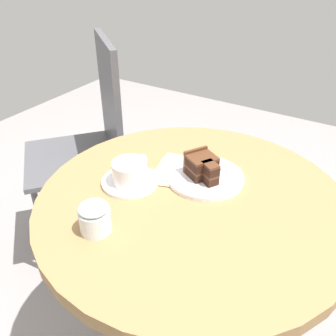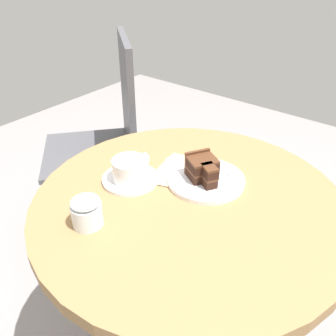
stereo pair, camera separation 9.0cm
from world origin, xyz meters
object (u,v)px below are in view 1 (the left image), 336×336
at_px(napkin, 182,172).
at_px(coffee_cup, 130,171).
at_px(teaspoon, 140,171).
at_px(cafe_chair, 92,136).
at_px(saucer, 130,181).
at_px(fork, 220,169).
at_px(cake_plate, 205,177).
at_px(cake_slice, 202,166).
at_px(sugar_pot, 95,217).

bearing_deg(napkin, coffee_cup, 143.92).
bearing_deg(teaspoon, napkin, 5.95).
height_order(coffee_cup, cafe_chair, cafe_chair).
height_order(saucer, napkin, saucer).
xyz_separation_m(fork, cafe_chair, (0.19, 0.64, -0.16)).
height_order(coffee_cup, cake_plate, coffee_cup).
height_order(coffee_cup, cake_slice, cake_slice).
height_order(saucer, coffee_cup, coffee_cup).
distance_m(cake_slice, napkin, 0.07).
xyz_separation_m(teaspoon, napkin, (0.07, -0.09, -0.01)).
distance_m(saucer, napkin, 0.15).
bearing_deg(saucer, napkin, -38.22).
bearing_deg(teaspoon, cafe_chair, 114.83).
height_order(cake_plate, napkin, cake_plate).
bearing_deg(cake_slice, sugar_pot, 160.10).
relative_size(saucer, fork, 1.04).
relative_size(saucer, sugar_pot, 2.07).
xyz_separation_m(teaspoon, fork, (0.12, -0.18, 0.00)).
height_order(saucer, cake_plate, cake_plate).
height_order(fork, cafe_chair, cafe_chair).
height_order(cake_slice, sugar_pot, cake_slice).
xyz_separation_m(saucer, napkin, (0.11, -0.09, -0.00)).
bearing_deg(sugar_pot, coffee_cup, 12.50).
relative_size(fork, sugar_pot, 1.99).
height_order(coffee_cup, napkin, coffee_cup).
relative_size(coffee_cup, teaspoon, 1.34).
height_order(teaspoon, sugar_pot, sugar_pot).
bearing_deg(cake_plate, coffee_cup, 128.28).
bearing_deg(fork, teaspoon, -170.71).
height_order(coffee_cup, sugar_pot, sugar_pot).
relative_size(cake_slice, sugar_pot, 1.50).
xyz_separation_m(coffee_cup, napkin, (0.12, -0.09, -0.04)).
xyz_separation_m(saucer, teaspoon, (0.04, 0.00, 0.01)).
bearing_deg(cafe_chair, napkin, 17.80).
height_order(teaspoon, fork, fork).
relative_size(teaspoon, cake_slice, 0.83).
xyz_separation_m(cake_plate, cafe_chair, (0.23, 0.62, -0.15)).
relative_size(cafe_chair, sugar_pot, 13.18).
height_order(cake_slice, fork, cake_slice).
relative_size(coffee_cup, sugar_pot, 1.67).
bearing_deg(cake_slice, cafe_chair, 69.08).
distance_m(teaspoon, cafe_chair, 0.57).
distance_m(teaspoon, cake_slice, 0.17).
bearing_deg(fork, coffee_cup, -160.56).
height_order(saucer, cake_slice, cake_slice).
relative_size(saucer, napkin, 0.77).
height_order(teaspoon, cafe_chair, cafe_chair).
bearing_deg(cake_slice, fork, -30.35).
bearing_deg(saucer, cake_plate, -53.22).
height_order(saucer, teaspoon, teaspoon).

